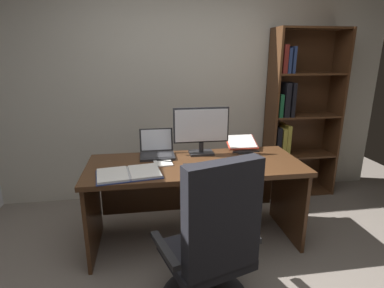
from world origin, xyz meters
name	(u,v)px	position (x,y,z in m)	size (l,w,h in m)	color
wall_back	(184,90)	(0.00, 1.93, 1.26)	(4.80, 0.12, 2.51)	beige
desk	(194,181)	(-0.05, 0.93, 0.55)	(1.83, 0.74, 0.76)	#4C2D19
bookshelf	(294,122)	(1.27, 1.69, 0.89)	(0.82, 0.33, 1.93)	#4C2D19
office_chair	(212,252)	(-0.08, 0.02, 0.46)	(0.70, 0.61, 1.10)	#232326
monitor	(201,130)	(0.05, 1.09, 0.98)	(0.51, 0.16, 0.44)	#232326
laptop	(157,150)	(-0.36, 1.09, 0.81)	(0.31, 0.27, 0.23)	#232326
keyboard	(209,167)	(0.05, 0.71, 0.77)	(0.42, 0.15, 0.02)	#232326
computer_mouse	(245,164)	(0.35, 0.71, 0.78)	(0.06, 0.10, 0.04)	#232326
reading_stand_with_book	(242,144)	(0.46, 1.15, 0.82)	(0.29, 0.28, 0.12)	#232326
open_binder	(129,174)	(-0.60, 0.66, 0.77)	(0.53, 0.38, 0.02)	navy
notepad	(163,162)	(-0.32, 0.90, 0.76)	(0.15, 0.21, 0.01)	silver
pen	(165,161)	(-0.30, 0.90, 0.77)	(0.01, 0.01, 0.14)	black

